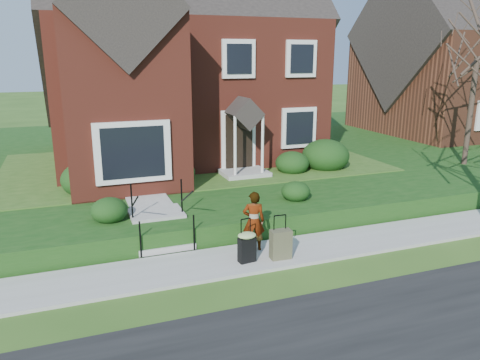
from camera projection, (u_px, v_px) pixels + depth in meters
name	position (u px, v px, depth m)	size (l,w,h in m)	color
ground	(277.00, 255.00, 11.40)	(120.00, 120.00, 0.00)	#2D5119
sidewalk	(277.00, 254.00, 11.39)	(60.00, 1.60, 0.08)	#9E9B93
terrace	(258.00, 150.00, 22.54)	(44.00, 20.00, 0.60)	#143E11
walkway	(141.00, 188.00, 14.93)	(1.20, 6.00, 0.06)	#9E9B93
main_house	(174.00, 41.00, 18.68)	(10.40, 10.20, 9.40)	maroon
neighbour_house	(462.00, 45.00, 25.40)	(9.40, 8.00, 9.20)	brown
front_steps	(160.00, 225.00, 12.11)	(1.40, 2.02, 1.50)	#9E9B93
foundation_shrubs	(236.00, 165.00, 15.85)	(10.21, 4.43, 1.23)	black
woman	(254.00, 221.00, 11.36)	(0.54, 0.36, 1.48)	#999999
suitcase_black	(247.00, 245.00, 10.76)	(0.47, 0.41, 1.05)	black
suitcase_olive	(281.00, 244.00, 10.95)	(0.50, 0.30, 1.06)	#4D4D33
tree_gap	(479.00, 46.00, 17.17)	(4.47, 4.47, 6.38)	#4E3D2F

